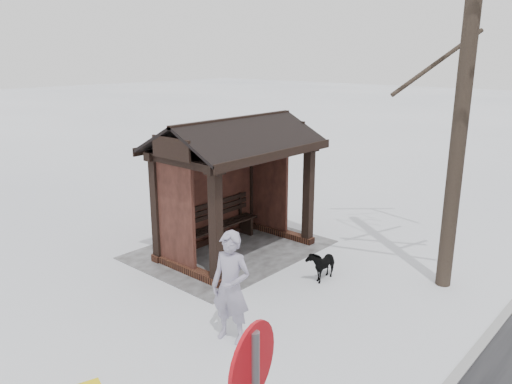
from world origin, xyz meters
TOP-DOWN VIEW (x-y plane):
  - ground at (0.00, 0.00)m, footprint 120.00×120.00m
  - kerb at (0.00, 5.50)m, footprint 120.00×0.15m
  - trampled_patch at (0.00, -0.20)m, footprint 4.20×3.20m
  - bus_shelter at (0.00, -0.16)m, footprint 3.60×2.40m
  - pedestrian at (2.67, 2.44)m, footprint 0.58×0.74m
  - dog at (-0.13, 2.24)m, footprint 0.78×0.41m

SIDE VIEW (x-z plane):
  - ground at x=0.00m, z-range 0.00..0.00m
  - trampled_patch at x=0.00m, z-range 0.00..0.02m
  - kerb at x=0.00m, z-range -0.02..0.04m
  - dog at x=-0.13m, z-range 0.00..0.64m
  - pedestrian at x=2.67m, z-range 0.00..1.81m
  - bus_shelter at x=0.00m, z-range 0.62..3.71m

